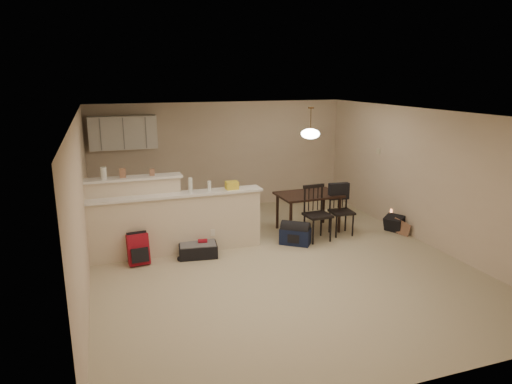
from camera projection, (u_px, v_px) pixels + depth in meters
name	position (u px, v px, depth m)	size (l,w,h in m)	color
room	(275.00, 190.00, 7.52)	(7.00, 7.02, 2.50)	#BDB191
breakfast_bar	(162.00, 220.00, 8.03)	(3.08, 0.58, 1.39)	beige
upper_cabinets	(123.00, 133.00, 9.71)	(1.40, 0.34, 0.70)	white
kitchen_counter	(138.00, 199.00, 10.01)	(1.80, 0.60, 0.90)	white
thermostat	(378.00, 151.00, 9.82)	(0.02, 0.12, 0.12)	beige
jar	(104.00, 173.00, 7.65)	(0.10, 0.10, 0.20)	silver
cereal_box	(123.00, 173.00, 7.75)	(0.10, 0.07, 0.16)	#986A4E
small_box	(152.00, 172.00, 7.91)	(0.08, 0.06, 0.12)	#986A4E
bottle_a	(190.00, 185.00, 7.96)	(0.07, 0.07, 0.26)	silver
bottle_b	(209.00, 186.00, 8.08)	(0.06, 0.06, 0.18)	silver
bag_lump	(232.00, 185.00, 8.22)	(0.22, 0.18, 0.14)	#986A4E
dining_table	(308.00, 198.00, 9.19)	(1.26, 0.85, 0.77)	black
pendant_lamp	(310.00, 133.00, 8.87)	(0.36, 0.36, 0.62)	brown
dining_chair_near	(318.00, 214.00, 8.67)	(0.46, 0.44, 1.06)	black
dining_chair_far	(342.00, 210.00, 9.00)	(0.43, 0.41, 0.99)	black
suitcase	(198.00, 250.00, 7.98)	(0.66, 0.43, 0.22)	black
red_backpack	(138.00, 249.00, 7.63)	(0.34, 0.21, 0.51)	maroon
navy_duffel	(295.00, 236.00, 8.56)	(0.55, 0.30, 0.30)	#111A36
black_daypack	(395.00, 224.00, 9.25)	(0.36, 0.26, 0.32)	black
cardboard_sheet	(401.00, 228.00, 9.06)	(0.38, 0.02, 0.29)	#986A4E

